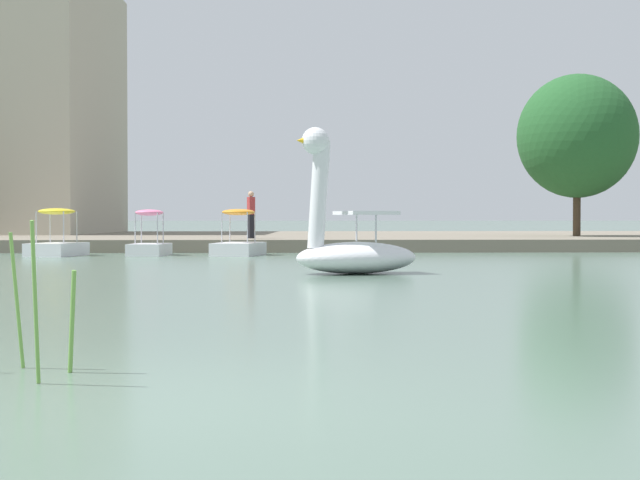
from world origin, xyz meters
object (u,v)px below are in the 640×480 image
object	(u,v)px
swan_boat	(351,243)
pedal_boat_yellow	(57,242)
pedal_boat_pink	(149,242)
person_on_path	(251,214)
pedal_boat_orange	(239,243)
tree_broadleaf_right	(577,136)

from	to	relation	value
swan_boat	pedal_boat_yellow	xyz separation A→B (m)	(-8.52, 10.43, -0.22)
pedal_boat_pink	person_on_path	size ratio (longest dim) A/B	1.10
pedal_boat_orange	swan_boat	bearing A→B (deg)	-75.22
tree_broadleaf_right	swan_boat	bearing A→B (deg)	-119.19
pedal_boat_yellow	swan_boat	bearing A→B (deg)	-50.77
swan_boat	pedal_boat_yellow	bearing A→B (deg)	129.23
pedal_boat_pink	pedal_boat_yellow	world-z (taller)	pedal_boat_yellow
pedal_boat_orange	tree_broadleaf_right	xyz separation A→B (m)	(13.45, 8.35, 4.11)
pedal_boat_orange	tree_broadleaf_right	size ratio (longest dim) A/B	0.39
swan_boat	pedal_boat_pink	world-z (taller)	swan_boat
pedal_boat_pink	tree_broadleaf_right	size ratio (longest dim) A/B	0.29
pedal_boat_orange	pedal_boat_yellow	bearing A→B (deg)	-177.50
swan_boat	person_on_path	distance (m)	15.60
pedal_boat_yellow	pedal_boat_pink	bearing A→B (deg)	5.21
pedal_boat_orange	pedal_boat_pink	xyz separation A→B (m)	(-2.84, 0.01, 0.01)
tree_broadleaf_right	pedal_boat_yellow	bearing A→B (deg)	-155.81
pedal_boat_orange	person_on_path	size ratio (longest dim) A/B	1.48
tree_broadleaf_right	pedal_boat_orange	bearing A→B (deg)	-148.15
swan_boat	person_on_path	xyz separation A→B (m)	(-2.54, 15.38, 0.68)
person_on_path	tree_broadleaf_right	bearing A→B (deg)	15.49
swan_boat	pedal_boat_yellow	size ratio (longest dim) A/B	1.31
pedal_boat_yellow	tree_broadleaf_right	xyz separation A→B (m)	(19.14, 8.60, 4.07)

